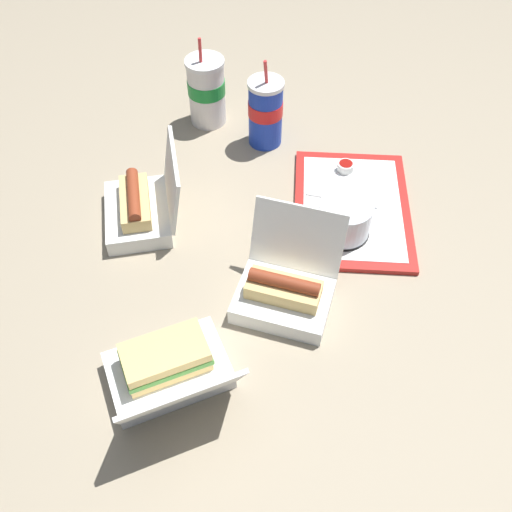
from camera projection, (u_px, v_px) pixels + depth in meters
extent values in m
plane|color=gray|center=(253.00, 269.00, 1.19)|extent=(3.20, 3.20, 0.00)
cube|color=red|center=(352.00, 208.00, 1.30)|extent=(0.37, 0.26, 0.01)
cube|color=white|center=(352.00, 206.00, 1.29)|extent=(0.33, 0.22, 0.00)
cylinder|color=black|center=(342.00, 231.00, 1.24)|extent=(0.12, 0.12, 0.01)
cylinder|color=beige|center=(344.00, 221.00, 1.22)|extent=(0.09, 0.09, 0.06)
cylinder|color=silver|center=(345.00, 218.00, 1.21)|extent=(0.11, 0.11, 0.08)
cylinder|color=white|center=(345.00, 167.00, 1.36)|extent=(0.04, 0.04, 0.02)
cylinder|color=#9E140F|center=(346.00, 164.00, 1.35)|extent=(0.03, 0.03, 0.01)
cube|color=white|center=(331.00, 184.00, 1.34)|extent=(0.11, 0.11, 0.00)
cube|color=white|center=(382.00, 192.00, 1.32)|extent=(0.11, 0.05, 0.00)
cube|color=white|center=(283.00, 301.00, 1.11)|extent=(0.18, 0.21, 0.04)
cube|color=white|center=(298.00, 236.00, 1.11)|extent=(0.09, 0.19, 0.13)
cube|color=#DBB770|center=(284.00, 290.00, 1.09)|extent=(0.09, 0.15, 0.03)
cylinder|color=brown|center=(284.00, 282.00, 1.07)|extent=(0.06, 0.14, 0.03)
cylinder|color=yellow|center=(284.00, 279.00, 1.06)|extent=(0.03, 0.12, 0.01)
cube|color=white|center=(169.00, 370.00, 1.02)|extent=(0.21, 0.25, 0.04)
cube|color=white|center=(181.00, 397.00, 0.89)|extent=(0.15, 0.21, 0.13)
cube|color=#DBB770|center=(167.00, 362.00, 0.99)|extent=(0.14, 0.17, 0.02)
cube|color=#4C933D|center=(166.00, 357.00, 0.98)|extent=(0.14, 0.17, 0.01)
cube|color=#DBB770|center=(164.00, 352.00, 0.97)|extent=(0.14, 0.17, 0.02)
cube|color=white|center=(138.00, 214.00, 1.27)|extent=(0.22, 0.18, 0.04)
cube|color=white|center=(172.00, 180.00, 1.21)|extent=(0.20, 0.08, 0.14)
cube|color=#DBB770|center=(135.00, 202.00, 1.24)|extent=(0.16, 0.10, 0.03)
cylinder|color=brown|center=(133.00, 195.00, 1.22)|extent=(0.15, 0.06, 0.03)
cylinder|color=yellow|center=(133.00, 191.00, 1.21)|extent=(0.12, 0.04, 0.01)
cylinder|color=#1938B7|center=(267.00, 115.00, 1.40)|extent=(0.08, 0.08, 0.16)
cylinder|color=red|center=(267.00, 108.00, 1.39)|extent=(0.09, 0.09, 0.04)
cylinder|color=white|center=(268.00, 84.00, 1.33)|extent=(0.09, 0.09, 0.01)
cylinder|color=red|center=(265.00, 72.00, 1.30)|extent=(0.02, 0.01, 0.06)
cylinder|color=white|center=(207.00, 93.00, 1.46)|extent=(0.09, 0.09, 0.17)
cylinder|color=#198C33|center=(206.00, 87.00, 1.44)|extent=(0.10, 0.10, 0.04)
cylinder|color=white|center=(204.00, 62.00, 1.39)|extent=(0.10, 0.10, 0.01)
cylinder|color=red|center=(200.00, 50.00, 1.36)|extent=(0.01, 0.01, 0.06)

